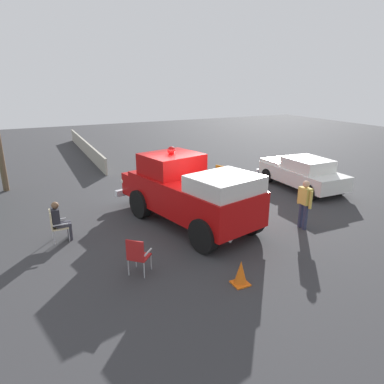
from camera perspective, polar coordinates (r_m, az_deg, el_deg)
ground_plane at (r=12.35m, az=0.15°, el=-5.03°), size 60.00×60.00×0.00m
vintage_fire_truck at (r=11.91m, az=-0.71°, el=0.24°), size 6.29×3.54×2.59m
classic_hot_rod at (r=16.82m, az=17.52°, el=3.09°), size 4.39×1.97×1.46m
lawn_chair_near_truck at (r=11.56m, az=-21.47°, el=-4.83°), size 0.52×0.50×1.02m
lawn_chair_by_car at (r=9.09m, az=-8.95°, el=-10.02°), size 0.69×0.69×1.02m
lawn_chair_spare at (r=16.24m, az=4.35°, el=2.80°), size 0.66×0.66×1.02m
spectator_seated at (r=11.53m, az=-20.88°, el=-4.25°), size 0.40×0.54×1.29m
spectator_standing at (r=12.15m, az=17.95°, el=-1.47°), size 0.64×0.27×1.68m
traffic_cone at (r=8.82m, az=7.99°, el=-13.03°), size 0.40×0.40×0.64m
background_fence at (r=24.69m, az=-17.04°, el=6.97°), size 12.26×0.12×0.90m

